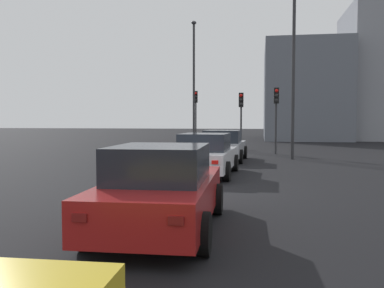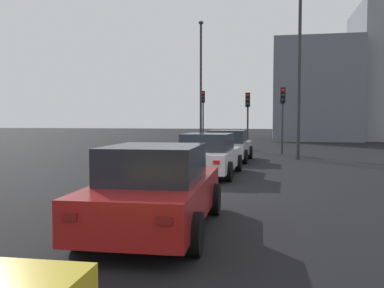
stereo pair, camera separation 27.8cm
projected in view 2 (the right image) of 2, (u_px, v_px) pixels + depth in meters
name	position (u px, v px, depth m)	size (l,w,h in m)	color
ground_plane	(202.00, 190.00, 12.36)	(160.00, 160.00, 0.20)	black
car_silver_lead	(228.00, 146.00, 20.12)	(4.18, 2.20, 1.46)	#A8AAB2
car_white_second	(209.00, 155.00, 14.80)	(4.45, 2.14, 1.48)	silver
car_red_third	(157.00, 189.00, 7.44)	(4.41, 2.05, 1.52)	maroon
traffic_light_near_left	(248.00, 109.00, 26.39)	(0.32, 0.29, 3.66)	#2D2D30
traffic_light_near_right	(283.00, 106.00, 23.82)	(0.32, 0.29, 3.78)	#2D2D30
traffic_light_far_left	(203.00, 106.00, 32.84)	(0.32, 0.29, 4.20)	#2D2D30
street_lamp_kerbside	(201.00, 75.00, 30.12)	(0.56, 0.36, 8.98)	#2D2D30
street_lamp_far	(299.00, 59.00, 20.48)	(0.56, 0.36, 8.48)	#2D2D30
building_facade_center	(312.00, 93.00, 43.32)	(13.65, 7.83, 9.39)	slate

